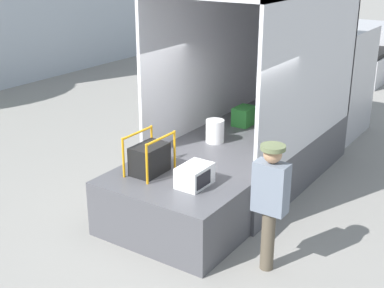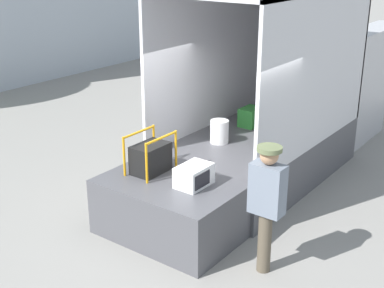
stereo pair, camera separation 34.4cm
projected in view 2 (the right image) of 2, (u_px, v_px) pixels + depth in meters
The scene contains 6 objects.
ground_plane at pixel (195, 218), 8.49m from camera, with size 160.00×160.00×0.00m, color gray.
box_truck at pixel (299, 105), 10.78m from camera, with size 6.02×2.12×3.42m.
tailgate_deck at pixel (169, 209), 7.85m from camera, with size 1.31×2.02×0.86m, color #4C4C51.
microwave at pixel (194, 176), 7.55m from camera, with size 0.53×0.38×0.31m.
portable_generator at pixel (151, 157), 7.99m from camera, with size 0.71×0.47×0.61m.
worker_person at pixel (267, 196), 6.75m from camera, with size 0.32×0.44×1.77m.
Camera 2 is at (-6.07, -4.46, 4.09)m, focal length 50.00 mm.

